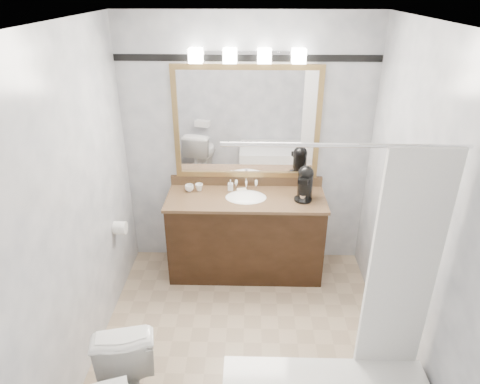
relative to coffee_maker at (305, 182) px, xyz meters
name	(u,v)px	position (x,y,z in m)	size (l,w,h in m)	color
room	(244,212)	(-0.56, -1.01, 0.23)	(2.42, 2.62, 2.52)	tan
vanity	(246,233)	(-0.56, 0.01, -0.58)	(1.53, 0.58, 0.97)	black
mirror	(247,123)	(-0.56, 0.27, 0.48)	(1.40, 0.04, 1.10)	#A07E48
vanity_light_bar	(247,55)	(-0.56, 0.22, 1.11)	(1.02, 0.14, 0.12)	silver
accent_stripe	(247,58)	(-0.56, 0.28, 1.08)	(2.40, 0.01, 0.06)	black
tp_roll	(120,228)	(-1.70, -0.35, -0.32)	(0.12, 0.12, 0.11)	white
coffee_maker	(305,182)	(0.00, 0.00, 0.00)	(0.18, 0.21, 0.33)	black
cup_left	(189,188)	(-1.12, 0.12, -0.14)	(0.08, 0.08, 0.07)	white
cup_right	(199,187)	(-1.02, 0.14, -0.13)	(0.08, 0.08, 0.07)	white
soap_bottle_a	(230,185)	(-0.71, 0.15, -0.11)	(0.05, 0.05, 0.11)	white
soap_bar	(242,190)	(-0.60, 0.12, -0.15)	(0.09, 0.06, 0.03)	beige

